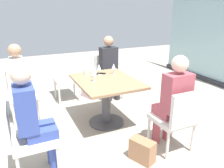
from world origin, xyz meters
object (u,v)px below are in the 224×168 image
at_px(chair_far_right, 177,117).
at_px(dining_table_main, 106,92).
at_px(chair_side_end, 65,75).
at_px(wine_glass_0, 114,66).
at_px(wine_glass_3, 94,73).
at_px(cell_phone_on_table, 101,73).
at_px(chair_far_left, 108,73).
at_px(handbag_0, 89,91).
at_px(person_front_left, 23,79).
at_px(coffee_cup, 87,72).
at_px(person_far_left, 110,65).
at_px(handbag_1, 2,110).
at_px(chair_front_left, 17,92).
at_px(wine_glass_2, 94,69).
at_px(person_front_right, 33,116).
at_px(wine_glass_1, 99,67).
at_px(person_far_right, 173,99).
at_px(chair_front_right, 24,135).
at_px(handbag_2, 142,150).

bearing_deg(chair_far_right, dining_table_main, -155.05).
distance_m(chair_side_end, wine_glass_0, 1.29).
distance_m(wine_glass_3, cell_phone_on_table, 0.44).
xyz_separation_m(dining_table_main, chair_far_left, (-1.07, 0.50, -0.04)).
distance_m(cell_phone_on_table, handbag_0, 0.99).
xyz_separation_m(dining_table_main, person_front_left, (-0.71, -1.15, 0.17)).
relative_size(person_front_left, coffee_cup, 14.00).
bearing_deg(cell_phone_on_table, wine_glass_0, 90.02).
height_order(person_far_left, wine_glass_0, person_far_left).
bearing_deg(chair_side_end, handbag_1, -70.19).
bearing_deg(handbag_1, chair_front_left, 72.40).
bearing_deg(wine_glass_2, person_front_right, -48.69).
height_order(dining_table_main, person_far_left, person_far_left).
bearing_deg(chair_side_end, chair_far_right, 19.08).
relative_size(chair_far_left, handbag_0, 2.90).
xyz_separation_m(dining_table_main, cell_phone_on_table, (-0.35, 0.07, 0.20)).
relative_size(person_front_right, wine_glass_1, 6.81).
bearing_deg(chair_far_right, wine_glass_1, -159.69).
relative_size(chair_far_right, wine_glass_3, 4.70).
bearing_deg(chair_front_left, person_front_right, 4.39).
bearing_deg(person_far_left, chair_far_left, 180.00).
xyz_separation_m(person_front_right, wine_glass_3, (-0.73, 0.96, 0.16)).
bearing_deg(person_far_right, chair_far_right, 0.00).
relative_size(dining_table_main, person_front_left, 0.90).
relative_size(dining_table_main, wine_glass_0, 6.11).
xyz_separation_m(person_far_left, wine_glass_3, (0.94, -0.69, 0.16)).
distance_m(dining_table_main, wine_glass_3, 0.38).
bearing_deg(wine_glass_1, wine_glass_0, 77.07).
bearing_deg(person_front_left, dining_table_main, 58.27).
relative_size(person_front_right, handbag_1, 4.20).
height_order(chair_far_right, person_front_right, person_front_right).
bearing_deg(handbag_0, chair_far_right, -5.67).
bearing_deg(handbag_1, wine_glass_3, 73.84).
bearing_deg(dining_table_main, chair_front_right, -60.55).
relative_size(chair_far_left, chair_side_end, 1.00).
relative_size(chair_front_left, handbag_2, 2.90).
relative_size(wine_glass_1, handbag_1, 0.62).
bearing_deg(chair_side_end, chair_far_left, 72.67).
height_order(coffee_cup, handbag_1, coffee_cup).
bearing_deg(handbag_2, chair_far_left, 143.72).
xyz_separation_m(person_far_left, handbag_0, (-0.18, -0.40, -0.56)).
distance_m(chair_side_end, person_far_right, 2.44).
xyz_separation_m(person_far_left, wine_glass_2, (0.76, -0.62, 0.16)).
xyz_separation_m(person_front_right, handbag_0, (-1.85, 1.24, -0.56)).
xyz_separation_m(wine_glass_2, cell_phone_on_table, (-0.16, 0.19, -0.13)).
relative_size(chair_far_right, handbag_1, 2.90).
height_order(chair_far_left, chair_side_end, same).
bearing_deg(wine_glass_0, chair_front_right, -57.79).
distance_m(handbag_1, handbag_2, 2.48).
height_order(dining_table_main, cell_phone_on_table, cell_phone_on_table).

